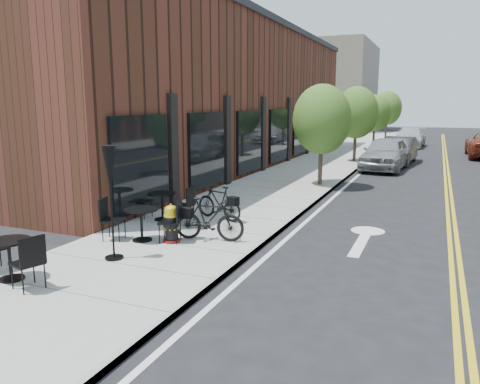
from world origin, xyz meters
The scene contains 18 objects.
ground centered at (0.00, 0.00, 0.00)m, with size 120.00×120.00×0.00m, color black.
sidewalk_near centered at (-2.00, 10.00, 0.06)m, with size 4.00×70.00×0.12m, color #9E9B93.
building_near centered at (-6.50, 14.00, 3.50)m, with size 5.00×28.00×7.00m, color #402214.
bg_building_left centered at (-8.00, 48.00, 5.00)m, with size 8.00×14.00×10.00m, color #726656.
tree_near_a centered at (-0.60, 9.00, 2.60)m, with size 2.20×2.20×3.81m.
tree_near_b centered at (-0.60, 17.00, 2.71)m, with size 2.30×2.30×3.98m.
tree_near_c centered at (-0.60, 25.00, 2.53)m, with size 2.10×2.10×3.67m.
tree_near_d centered at (-0.60, 33.00, 2.79)m, with size 2.40×2.40×4.11m.
fire_hydrant centered at (-1.92, 0.16, 0.54)m, with size 0.48×0.48×0.88m.
bicycle_left centered at (-1.82, 2.47, 0.58)m, with size 0.44×1.55×0.93m, color black.
bicycle_right centered at (-1.19, 0.60, 0.62)m, with size 0.47×1.65×0.99m, color black.
bistro_set_a centered at (-3.36, -2.94, 0.60)m, with size 1.80×0.95×0.95m.
bistro_set_b centered at (-2.60, -0.01, 0.61)m, with size 1.84×0.96×0.97m.
bistro_set_c centered at (-3.20, 1.83, 0.60)m, with size 1.77×0.78×0.96m.
patio_umbrella centered at (-2.39, -1.29, 1.76)m, with size 0.37×0.37×2.29m.
parked_car_a centered at (1.21, 15.08, 0.80)m, with size 1.90×4.72×1.61m, color gray.
parked_car_b centered at (1.60, 17.95, 0.71)m, with size 1.50×4.31×1.42m, color black.
parked_car_c centered at (1.60, 28.23, 0.71)m, with size 1.99×4.89×1.42m, color #B9B9BF.
Camera 1 is at (3.46, -8.64, 3.22)m, focal length 35.00 mm.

